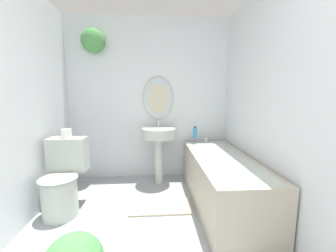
{
  "coord_description": "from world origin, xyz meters",
  "views": [
    {
      "loc": [
        0.07,
        -0.3,
        1.27
      ],
      "look_at": [
        0.21,
        1.76,
        0.96
      ],
      "focal_mm": 22.0,
      "sensor_mm": 36.0,
      "label": 1
    }
  ],
  "objects_px": {
    "toilet_paper_roll": "(67,133)",
    "bathtub": "(221,179)",
    "toilet": "(63,180)",
    "shampoo_bottle": "(195,133)",
    "pedestal_sink": "(159,140)"
  },
  "relations": [
    {
      "from": "shampoo_bottle",
      "to": "toilet_paper_roll",
      "type": "distance_m",
      "value": 1.68
    },
    {
      "from": "pedestal_sink",
      "to": "shampoo_bottle",
      "type": "relative_size",
      "value": 5.11
    },
    {
      "from": "bathtub",
      "to": "shampoo_bottle",
      "type": "height_order",
      "value": "shampoo_bottle"
    },
    {
      "from": "pedestal_sink",
      "to": "bathtub",
      "type": "bearing_deg",
      "value": -40.59
    },
    {
      "from": "toilet_paper_roll",
      "to": "shampoo_bottle",
      "type": "bearing_deg",
      "value": 18.89
    },
    {
      "from": "toilet_paper_roll",
      "to": "bathtub",
      "type": "bearing_deg",
      "value": -3.88
    },
    {
      "from": "bathtub",
      "to": "shampoo_bottle",
      "type": "distance_m",
      "value": 0.81
    },
    {
      "from": "bathtub",
      "to": "toilet_paper_roll",
      "type": "height_order",
      "value": "toilet_paper_roll"
    },
    {
      "from": "bathtub",
      "to": "toilet_paper_roll",
      "type": "distance_m",
      "value": 1.86
    },
    {
      "from": "toilet",
      "to": "bathtub",
      "type": "height_order",
      "value": "toilet"
    },
    {
      "from": "bathtub",
      "to": "shampoo_bottle",
      "type": "bearing_deg",
      "value": 105.9
    },
    {
      "from": "toilet",
      "to": "pedestal_sink",
      "type": "distance_m",
      "value": 1.28
    },
    {
      "from": "pedestal_sink",
      "to": "toilet_paper_roll",
      "type": "distance_m",
      "value": 1.19
    },
    {
      "from": "pedestal_sink",
      "to": "bathtub",
      "type": "xyz_separation_m",
      "value": [
        0.72,
        -0.61,
        -0.34
      ]
    },
    {
      "from": "shampoo_bottle",
      "to": "toilet",
      "type": "bearing_deg",
      "value": -155.82
    }
  ]
}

